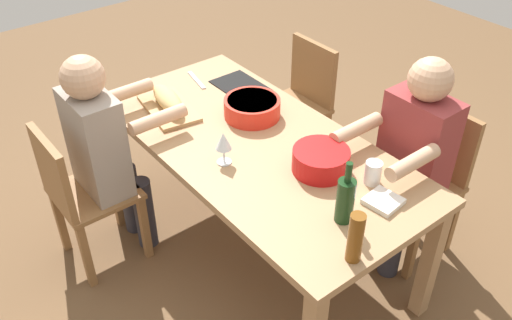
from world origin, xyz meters
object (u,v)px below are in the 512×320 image
diner_far_right (410,153)px  bread_loaf (168,99)px  chair_near_left (79,192)px  cup_far_right (373,173)px  chair_far_right (426,173)px  dining_table (256,156)px  cutting_board (169,108)px  serving_bowl_greens (252,107)px  diner_near_left (105,145)px  napkin_stack (383,201)px  chair_far_left (300,99)px  serving_bowl_fruit (321,159)px  wine_bottle (345,199)px  beer_bottle (355,238)px  wine_glass (223,142)px

diner_far_right → bread_loaf: bearing=-143.8°
chair_near_left → cup_far_right: 1.48m
chair_far_right → dining_table: bearing=-123.4°
cutting_board → serving_bowl_greens: bearing=43.9°
diner_near_left → serving_bowl_greens: bearing=67.5°
serving_bowl_greens → napkin_stack: size_ratio=2.13×
bread_loaf → cup_far_right: bread_loaf is taller
diner_far_right → diner_near_left: bearing=-130.9°
chair_far_right → diner_near_left: 1.69m
chair_far_left → cutting_board: 0.98m
diner_far_right → chair_far_left: bearing=169.6°
cup_far_right → diner_far_right: bearing=100.9°
serving_bowl_greens → serving_bowl_fruit: (0.57, -0.04, 0.01)m
chair_near_left → bread_loaf: 0.67m
chair_near_left → chair_far_right: bearing=56.6°
wine_bottle → beer_bottle: (0.18, -0.13, 0.00)m
diner_near_left → bread_loaf: diner_near_left is taller
chair_near_left → diner_near_left: bearing=90.0°
chair_near_left → napkin_stack: 1.53m
serving_bowl_fruit → bread_loaf: bearing=-163.1°
wine_bottle → chair_far_right: bearing=101.2°
dining_table → serving_bowl_greens: bearing=146.6°
chair_far_left → wine_glass: bearing=-61.1°
wine_bottle → napkin_stack: wine_bottle is taller
serving_bowl_greens → wine_bottle: bearing=-13.1°
bread_loaf → cup_far_right: (1.11, 0.39, -0.01)m
wine_glass → napkin_stack: wine_glass is taller
cutting_board → bread_loaf: bearing=0.0°
cup_far_right → napkin_stack: size_ratio=0.78×
diner_near_left → cutting_board: 0.40m
dining_table → diner_far_right: size_ratio=1.52×
dining_table → beer_bottle: bearing=-13.1°
chair_far_right → diner_near_left: (-1.00, -1.34, 0.21)m
chair_far_right → chair_far_left: bearing=180.0°
serving_bowl_fruit → beer_bottle: beer_bottle is taller
chair_far_right → wine_glass: size_ratio=5.12×
chair_far_right → cutting_board: bearing=-137.7°
beer_bottle → wine_bottle: bearing=144.1°
serving_bowl_fruit → wine_bottle: size_ratio=0.91×
dining_table → wine_glass: bearing=-79.6°
cutting_board → wine_bottle: bearing=5.4°
chair_near_left → serving_bowl_greens: chair_near_left is taller
chair_far_left → serving_bowl_greens: bearing=-64.7°
beer_bottle → wine_glass: 0.81m
diner_far_right → chair_near_left: size_ratio=1.41×
cutting_board → beer_bottle: size_ratio=1.82×
beer_bottle → cutting_board: bearing=179.3°
chair_far_left → wine_bottle: size_ratio=2.93×
bread_loaf → beer_bottle: bearing=-0.7°
serving_bowl_fruit → wine_glass: (-0.32, -0.32, 0.05)m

